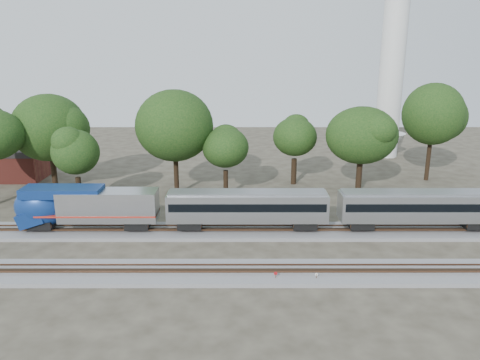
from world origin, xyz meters
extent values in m
plane|color=#383328|center=(0.00, 0.00, 0.00)|extent=(160.00, 160.00, 0.00)
cube|color=slate|center=(0.00, 6.00, 0.20)|extent=(160.00, 5.00, 0.40)
cube|color=brown|center=(0.00, 5.28, 0.66)|extent=(160.00, 0.08, 0.15)
cube|color=brown|center=(0.00, 6.72, 0.66)|extent=(160.00, 0.08, 0.15)
cube|color=slate|center=(0.00, -4.00, 0.20)|extent=(160.00, 5.00, 0.40)
cube|color=brown|center=(0.00, -4.72, 0.66)|extent=(160.00, 0.08, 0.15)
cube|color=brown|center=(0.00, -3.28, 0.66)|extent=(160.00, 0.08, 0.15)
cube|color=#ACAEB3|center=(-13.27, 6.00, 3.30)|extent=(10.69, 3.02, 3.33)
ellipsoid|color=navy|center=(-20.93, 6.00, 3.05)|extent=(5.44, 3.15, 4.64)
cube|color=navy|center=(-18.21, 6.00, 4.86)|extent=(8.57, 2.96, 1.01)
cube|color=black|center=(-20.43, 6.00, 4.06)|extent=(0.45, 2.32, 1.32)
cube|color=#AA261A|center=(-14.48, 6.00, 2.44)|extent=(13.11, 3.06, 0.18)
cube|color=black|center=(-20.78, 6.00, 1.18)|extent=(2.62, 2.22, 0.91)
cube|color=black|center=(-10.20, 6.00, 1.18)|extent=(2.62, 2.22, 0.91)
cube|color=#ACAEB3|center=(1.95, 6.00, 3.15)|extent=(17.54, 3.02, 3.02)
cube|color=black|center=(1.95, 6.00, 3.45)|extent=(16.94, 3.07, 0.91)
cube|color=gray|center=(1.95, 6.00, 4.71)|extent=(17.14, 2.42, 0.35)
cube|color=black|center=(-4.40, 6.00, 1.18)|extent=(2.62, 2.22, 0.91)
cube|color=black|center=(8.30, 6.00, 1.18)|extent=(2.62, 2.22, 0.91)
cube|color=#ACAEB3|center=(20.90, 6.00, 3.15)|extent=(17.54, 3.02, 3.02)
cube|color=black|center=(20.90, 6.00, 3.45)|extent=(16.94, 3.07, 0.91)
cube|color=gray|center=(20.90, 6.00, 4.71)|extent=(17.14, 2.42, 0.35)
cube|color=black|center=(14.54, 6.00, 1.18)|extent=(2.62, 2.22, 0.91)
cube|color=black|center=(27.25, 6.00, 1.18)|extent=(2.62, 2.22, 0.91)
cylinder|color=#512D19|center=(4.28, -5.36, 0.43)|extent=(0.06, 0.06, 0.86)
cylinder|color=#AC0C15|center=(4.28, -5.36, 0.82)|extent=(0.31, 0.06, 0.31)
cylinder|color=#512D19|center=(7.87, -5.40, 0.39)|extent=(0.05, 0.05, 0.78)
cylinder|color=silver|center=(7.87, -5.40, 0.74)|extent=(0.28, 0.07, 0.28)
cube|color=#512D19|center=(5.41, -6.07, 0.15)|extent=(0.55, 0.40, 0.30)
cylinder|color=silver|center=(29.06, 45.40, 15.60)|extent=(4.46, 4.46, 31.21)
cone|color=silver|center=(29.06, 45.40, 2.23)|extent=(7.13, 7.13, 4.46)
cube|color=maroon|center=(-34.95, 29.12, 2.02)|extent=(10.11, 7.08, 4.04)
cube|color=black|center=(-34.95, 29.12, 4.50)|extent=(10.31, 7.28, 0.91)
cylinder|color=black|center=(-25.61, 22.36, 2.49)|extent=(0.70, 0.70, 4.98)
ellipsoid|color=black|center=(-25.61, 22.36, 9.24)|extent=(9.38, 9.38, 7.98)
cylinder|color=black|center=(-19.79, 15.50, 1.94)|extent=(0.70, 0.70, 3.88)
ellipsoid|color=black|center=(-19.79, 15.50, 7.20)|extent=(7.32, 7.32, 6.22)
cylinder|color=black|center=(-7.78, 20.64, 2.63)|extent=(0.70, 0.70, 5.27)
ellipsoid|color=black|center=(-7.78, 20.64, 9.79)|extent=(9.94, 9.94, 8.45)
cylinder|color=black|center=(-0.81, 19.47, 1.89)|extent=(0.70, 0.70, 3.77)
ellipsoid|color=black|center=(-0.81, 19.47, 7.01)|extent=(7.11, 7.11, 6.05)
cylinder|color=black|center=(9.33, 25.93, 1.96)|extent=(0.70, 0.70, 3.92)
ellipsoid|color=black|center=(9.33, 25.93, 7.27)|extent=(7.39, 7.39, 6.28)
cylinder|color=black|center=(18.08, 21.43, 2.23)|extent=(0.70, 0.70, 4.47)
ellipsoid|color=black|center=(18.08, 21.43, 8.29)|extent=(8.42, 8.42, 7.16)
cylinder|color=black|center=(30.45, 28.11, 2.79)|extent=(0.70, 0.70, 5.58)
ellipsoid|color=black|center=(30.45, 28.11, 10.36)|extent=(10.52, 10.52, 8.94)
camera|label=1|loc=(1.12, -42.67, 19.80)|focal=35.00mm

